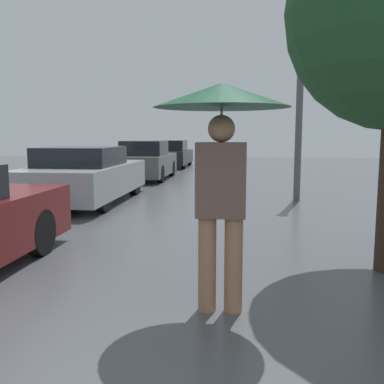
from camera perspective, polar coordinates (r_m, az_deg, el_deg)
name	(u,v)px	position (r m, az deg, el deg)	size (l,w,h in m)	color
pedestrian	(221,131)	(3.64, 3.94, 8.14)	(1.15, 1.15, 1.98)	#9E7051
parked_car_second	(85,176)	(10.24, -14.11, 2.13)	(1.88, 4.27, 1.28)	#9EA3A8
parked_car_third	(146,161)	(15.27, -6.19, 4.07)	(1.65, 3.85, 1.35)	#4C514C
parked_car_farthest	(169,154)	(21.14, -3.03, 5.02)	(1.89, 4.16, 1.30)	black
street_lamp	(300,103)	(10.42, 14.15, 11.44)	(0.26, 0.26, 4.18)	#515456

